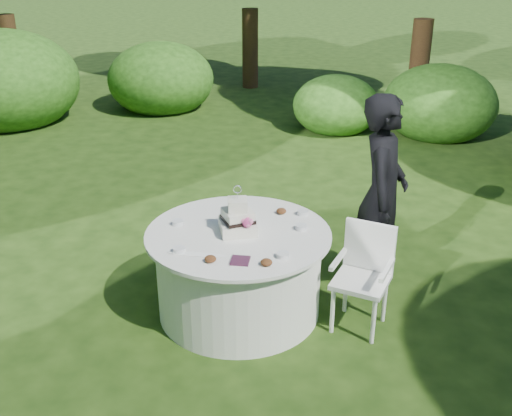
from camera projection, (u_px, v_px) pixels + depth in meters
The scene contains 9 objects.
ground at pixel (239, 310), 5.31m from camera, with size 80.00×80.00×0.00m, color #19320D.
napkins at pixel (240, 261), 4.53m from camera, with size 0.14×0.14×0.02m, color #431C34.
feather_plume at pixel (197, 254), 4.63m from camera, with size 0.48×0.07×0.01m, color white.
guest at pixel (382, 195), 5.34m from camera, with size 0.67×0.44×1.84m, color black.
table at pixel (239, 272), 5.15m from camera, with size 1.56×1.56×0.77m.
cake at pixel (238, 220), 4.95m from camera, with size 0.37×0.37×0.42m.
chair at pixel (364, 269), 4.94m from camera, with size 0.54×0.54×0.89m.
votives at pixel (249, 233), 4.94m from camera, with size 1.15×0.93×0.04m.
petal_cups at pixel (254, 242), 4.78m from camera, with size 0.54×1.04×0.05m.
Camera 1 is at (0.76, -4.41, 3.00)m, focal length 42.00 mm.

